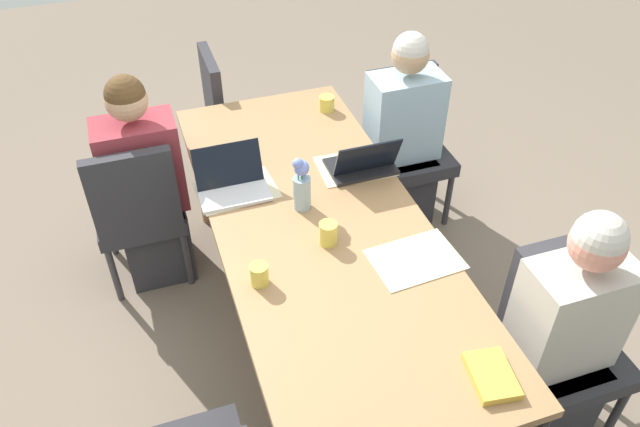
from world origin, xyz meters
TOP-DOWN VIEW (x-y plane):
  - ground_plane at (0.00, 0.00)m, footprint 10.00×10.00m
  - dining_table at (0.00, 0.00)m, footprint 2.27×0.91m
  - chair_near_left_near at (0.83, -0.81)m, footprint 0.44×0.44m
  - person_near_left_near at (0.75, -0.75)m, footprint 0.36×0.40m
  - chair_far_left_mid at (0.67, 0.76)m, footprint 0.44×0.44m
  - person_far_left_mid at (0.75, 0.70)m, footprint 0.36×0.40m
  - chair_near_left_far at (-0.69, -0.81)m, footprint 0.44×0.44m
  - person_near_left_far at (-0.77, -0.75)m, footprint 0.36×0.40m
  - chair_head_right_right_mid at (1.42, 0.09)m, footprint 0.44×0.44m
  - flower_vase at (0.13, 0.04)m, footprint 0.09×0.08m
  - placemat_near_left_near at (0.34, -0.30)m, footprint 0.27×0.37m
  - placemat_far_left_mid at (0.34, 0.30)m, footprint 0.29×0.38m
  - placemat_near_left_far at (-0.35, -0.30)m, footprint 0.28×0.38m
  - laptop_near_left_near at (0.29, -0.32)m, footprint 0.22×0.32m
  - laptop_far_left_mid at (0.34, 0.32)m, footprint 0.22×0.32m
  - coffee_mug_near_right at (0.89, -0.34)m, footprint 0.08×0.08m
  - coffee_mug_centre_left at (-0.13, 0.01)m, footprint 0.08×0.08m
  - coffee_mug_centre_right at (-0.27, 0.34)m, footprint 0.07×0.07m
  - book_red_cover at (-0.95, -0.29)m, footprint 0.22×0.17m

SIDE VIEW (x-z plane):
  - ground_plane at x=0.00m, z-range 0.00..0.00m
  - chair_near_left_near at x=0.83m, z-range 0.05..0.95m
  - chair_far_left_mid at x=0.67m, z-range 0.05..0.95m
  - chair_near_left_far at x=-0.69m, z-range 0.05..0.95m
  - chair_head_right_right_mid at x=1.42m, z-range 0.05..0.95m
  - person_near_left_near at x=0.75m, z-range -0.07..1.12m
  - person_far_left_mid at x=0.75m, z-range -0.07..1.12m
  - person_near_left_far at x=-0.77m, z-range -0.07..1.12m
  - dining_table at x=0.00m, z-range 0.30..1.04m
  - placemat_near_left_near at x=0.34m, z-range 0.74..0.75m
  - placemat_far_left_mid at x=0.34m, z-range 0.74..0.75m
  - placemat_near_left_far at x=-0.35m, z-range 0.74..0.75m
  - book_red_cover at x=-0.95m, z-range 0.74..0.78m
  - coffee_mug_near_right at x=0.89m, z-range 0.74..0.83m
  - laptop_near_left_near at x=0.29m, z-range 0.69..0.89m
  - laptop_far_left_mid at x=0.34m, z-range 0.69..0.89m
  - coffee_mug_centre_right at x=-0.27m, z-range 0.74..0.84m
  - coffee_mug_centre_left at x=-0.13m, z-range 0.74..0.85m
  - flower_vase at x=0.13m, z-range 0.75..1.03m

